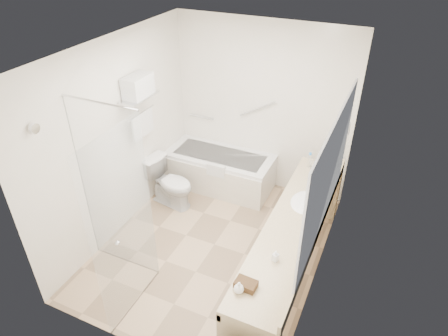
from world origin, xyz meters
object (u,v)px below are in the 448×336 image
at_px(vanity_counter, 293,237).
at_px(amenity_basket, 246,284).
at_px(toilet, 171,183).
at_px(bathtub, 220,170).
at_px(water_bottle_left, 310,160).

xyz_separation_m(vanity_counter, amenity_basket, (-0.15, -1.01, 0.24)).
bearing_deg(toilet, bathtub, -23.49).
height_order(vanity_counter, amenity_basket, vanity_counter).
height_order(vanity_counter, water_bottle_left, water_bottle_left).
bearing_deg(bathtub, toilet, -122.83).
relative_size(bathtub, water_bottle_left, 7.87).
bearing_deg(toilet, amenity_basket, -123.63).
distance_m(toilet, water_bottle_left, 1.98).
height_order(amenity_basket, water_bottle_left, water_bottle_left).
distance_m(amenity_basket, water_bottle_left, 2.16).
bearing_deg(bathtub, vanity_counter, -42.35).
relative_size(vanity_counter, toilet, 3.80).
bearing_deg(bathtub, water_bottle_left, -9.89).
bearing_deg(vanity_counter, toilet, 160.71).
relative_size(amenity_basket, water_bottle_left, 0.94).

